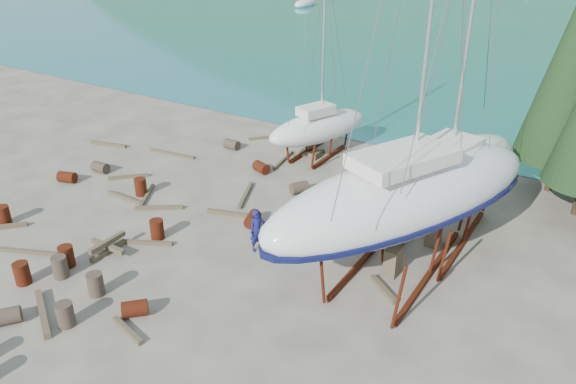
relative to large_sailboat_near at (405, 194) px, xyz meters
The scene contains 40 objects.
ground 8.63m from the large_sailboat_near, 152.90° to the right, with size 600.00×600.00×0.00m, color #594F46.
moored_boat_left 67.54m from the large_sailboat_near, 123.39° to the left, with size 2.00×5.00×6.05m.
large_sailboat_near is the anchor object (origin of this frame).
large_sailboat_far 2.96m from the large_sailboat_near, 77.94° to the left, with size 5.34×11.24×17.13m.
small_sailboat_shore 11.57m from the large_sailboat_near, 135.15° to the left, with size 4.39×6.94×10.63m.
worker 6.14m from the large_sailboat_near, 160.02° to the right, with size 0.67×0.44×1.84m, color #131353.
drum_0 17.57m from the large_sailboat_near, 159.26° to the right, with size 0.58×0.58×0.88m, color maroon.
drum_1 14.58m from the large_sailboat_near, 134.25° to the right, with size 0.58×0.58×0.88m, color #2D2823.
drum_2 17.74m from the large_sailboat_near, behind, with size 0.58×0.58×0.88m, color maroon.
drum_4 10.97m from the large_sailboat_near, 154.92° to the left, with size 0.58×0.58×0.88m, color maroon.
drum_5 11.80m from the large_sailboat_near, 139.03° to the right, with size 0.58×0.58×0.88m, color #2D2823.
drum_6 7.36m from the large_sailboat_near, behind, with size 0.58×0.58×0.88m, color maroon.
drum_8 13.43m from the large_sailboat_near, behind, with size 0.58×0.58×0.88m, color maroon.
drum_9 14.66m from the large_sailboat_near, 153.98° to the left, with size 0.58×0.58×0.88m, color #2D2823.
drum_10 13.33m from the large_sailboat_near, 148.25° to the right, with size 0.58×0.58×0.88m, color maroon.
drum_11 8.00m from the large_sailboat_near, 152.26° to the left, with size 0.58×0.58×0.88m, color #2D2823.
drum_12 10.50m from the large_sailboat_near, 130.74° to the right, with size 0.58×0.58×0.88m, color maroon.
drum_13 14.61m from the large_sailboat_near, 143.62° to the right, with size 0.58×0.58×0.88m, color maroon.
drum_14 10.51m from the large_sailboat_near, 160.11° to the right, with size 0.58×0.58×0.88m, color maroon.
drum_15 17.15m from the large_sailboat_near, behind, with size 0.58×0.58×0.88m, color #2D2823.
drum_16 13.34m from the large_sailboat_near, 145.00° to the right, with size 0.58×0.58×0.88m, color #2D2823.
drum_17 12.65m from the large_sailboat_near, 131.57° to the right, with size 0.58×0.58×0.88m, color #2D2823.
timber_0 15.30m from the large_sailboat_near, 143.03° to the left, with size 0.14×2.77×0.14m, color brown.
timber_1 3.60m from the large_sailboat_near, 84.63° to the right, with size 0.19×1.69×0.19m, color brown.
timber_2 19.97m from the large_sailboat_near, behind, with size 0.19×2.40×0.19m, color brown.
timber_3 15.39m from the large_sailboat_near, 151.70° to the right, with size 0.15×2.99×0.15m, color brown.
timber_4 11.83m from the large_sailboat_near, behind, with size 0.17×2.25×0.17m, color brown.
timber_5 10.94m from the large_sailboat_near, 157.01° to the right, with size 0.16×2.35×0.16m, color brown.
timber_6 12.06m from the large_sailboat_near, 137.52° to the left, with size 0.19×2.03×0.19m, color brown.
timber_7 10.90m from the large_sailboat_near, 126.14° to the right, with size 0.17×1.71×0.17m, color brown.
timber_8 8.71m from the large_sailboat_near, behind, with size 0.19×2.19×0.19m, color brown.
timber_9 11.77m from the large_sailboat_near, 145.77° to the left, with size 0.15×2.59×0.15m, color brown.
timber_10 9.33m from the large_sailboat_near, 168.76° to the left, with size 0.16×2.72×0.16m, color brown.
timber_11 13.11m from the large_sailboat_near, behind, with size 0.15×2.39×0.15m, color brown.
timber_12 13.90m from the large_sailboat_near, behind, with size 0.17×2.24×0.17m, color brown.
timber_15 16.09m from the large_sailboat_near, 166.16° to the left, with size 0.15×3.01×0.15m, color brown.
timber_16 13.55m from the large_sailboat_near, 134.75° to the right, with size 0.23×2.71×0.23m, color brown.
timber_17 15.43m from the large_sailboat_near, behind, with size 0.16×2.06×0.16m, color brown.
timber_pile_fore 12.10m from the large_sailboat_near, 152.88° to the right, with size 1.80×1.80×0.60m.
timber_pile_aft 6.46m from the large_sailboat_near, 133.09° to the left, with size 1.80×1.80×0.60m.
Camera 1 is at (13.21, -14.36, 12.57)m, focal length 35.00 mm.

